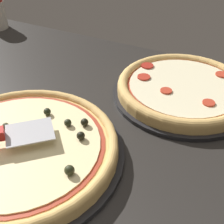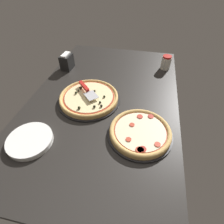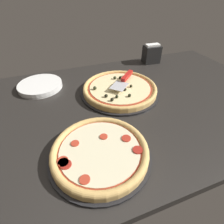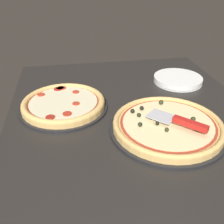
{
  "view_description": "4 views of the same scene",
  "coord_description": "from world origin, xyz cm",
  "views": [
    {
      "loc": [
        40.1,
        -40.35,
        43.96
      ],
      "look_at": [
        15.16,
        8.79,
        3.0
      ],
      "focal_mm": 50.0,
      "sensor_mm": 36.0,
      "label": 1
    },
    {
      "loc": [
        87.91,
        24.41,
        74.77
      ],
      "look_at": [
        15.16,
        8.79,
        3.0
      ],
      "focal_mm": 28.0,
      "sensor_mm": 36.0,
      "label": 2
    },
    {
      "loc": [
        35.63,
        63.7,
        49.38
      ],
      "look_at": [
        15.16,
        8.79,
        3.0
      ],
      "focal_mm": 28.0,
      "sensor_mm": 36.0,
      "label": 3
    },
    {
      "loc": [
        -67.76,
        23.17,
        52.87
      ],
      "look_at": [
        15.16,
        8.79,
        3.0
      ],
      "focal_mm": 42.0,
      "sensor_mm": 36.0,
      "label": 4
    }
  ],
  "objects": [
    {
      "name": "pizza_back",
      "position": [
        26.2,
        26.63,
        2.54
      ],
      "size": [
        33.12,
        33.12,
        3.14
      ],
      "color": "#DBAD60",
      "rests_on": "pizza_pan_back"
    },
    {
      "name": "pizza_pan_back",
      "position": [
        26.18,
        26.62,
        0.5
      ],
      "size": [
        35.23,
        35.23,
        1.0
      ],
      "primitive_type": "cylinder",
      "color": "black",
      "rests_on": "ground_plane"
    },
    {
      "name": "pizza_front",
      "position": [
        4.15,
        -9.03,
        2.58
      ],
      "size": [
        38.34,
        38.34,
        4.23
      ],
      "color": "#DBAD60",
      "rests_on": "pizza_pan_front"
    },
    {
      "name": "ground_plane",
      "position": [
        0.0,
        0.0,
        -1.8
      ],
      "size": [
        154.49,
        97.08,
        3.6
      ],
      "primitive_type": "cube",
      "color": "black"
    },
    {
      "name": "napkin_holder",
      "position": [
        -31.74,
        -38.73,
        6.04
      ],
      "size": [
        11.5,
        8.48,
        12.69
      ],
      "color": "black",
      "rests_on": "ground_plane"
    },
    {
      "name": "serving_spatula",
      "position": [
        -0.36,
        -12.46,
        6.04
      ],
      "size": [
        18.13,
        17.62,
        2.0
      ],
      "color": "#B7B7BC",
      "rests_on": "pizza_front"
    },
    {
      "name": "plate_stack",
      "position": [
        43.18,
        -28.76,
        1.4
      ],
      "size": [
        23.32,
        23.32,
        2.8
      ],
      "color": "white",
      "rests_on": "ground_plane"
    },
    {
      "name": "pizza_pan_front",
      "position": [
        4.14,
        -9.04,
        0.5
      ],
      "size": [
        40.79,
        40.79,
        1.0
      ],
      "primitive_type": "cylinder",
      "color": "black",
      "rests_on": "ground_plane"
    }
  ]
}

